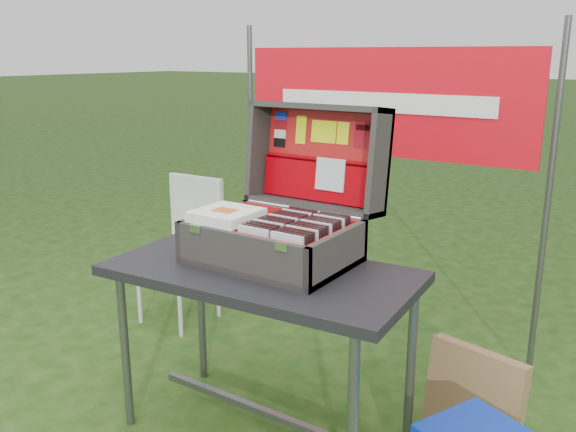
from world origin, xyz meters
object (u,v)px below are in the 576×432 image
Objects in this scene: chair at (177,252)px; cardboard_box at (473,400)px; suitcase at (280,186)px; table at (262,356)px.

chair is 1.86m from cardboard_box.
cardboard_box is at bearing -10.37° from chair.
table is at bearing -84.91° from suitcase.
cardboard_box is (0.73, 0.42, -0.16)m from table.
suitcase reaches higher than table.
table is 0.69m from suitcase.
table reaches higher than cardboard_box.
cardboard_box is at bearing 19.70° from suitcase.
table is 0.86m from cardboard_box.
suitcase reaches higher than chair.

